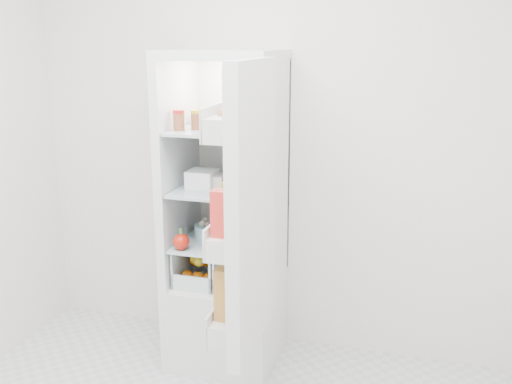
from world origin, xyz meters
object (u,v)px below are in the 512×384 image
(red_cabbage, at_px, (221,230))
(mushroom_bowl, at_px, (209,231))
(fridge_door, at_px, (246,215))
(refrigerator, at_px, (229,250))

(red_cabbage, xyz_separation_m, mushroom_bowl, (-0.10, 0.08, -0.04))
(red_cabbage, distance_m, fridge_door, 0.64)
(mushroom_bowl, xyz_separation_m, fridge_door, (0.40, -0.58, 0.31))
(refrigerator, distance_m, fridge_door, 0.83)
(fridge_door, bearing_deg, mushroom_bowl, 33.82)
(red_cabbage, relative_size, mushroom_bowl, 0.99)
(red_cabbage, distance_m, mushroom_bowl, 0.14)
(mushroom_bowl, bearing_deg, red_cabbage, -37.34)
(red_cabbage, height_order, mushroom_bowl, red_cabbage)
(mushroom_bowl, distance_m, fridge_door, 0.77)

